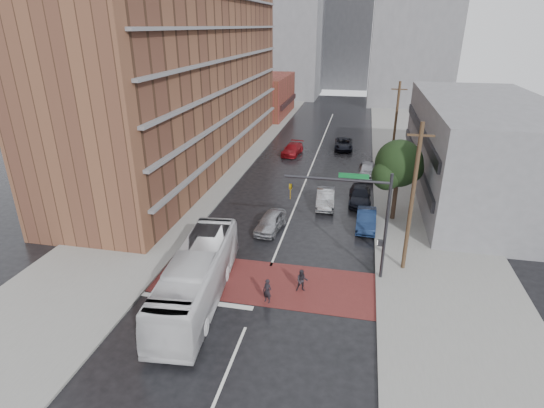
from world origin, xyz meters
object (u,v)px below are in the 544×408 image
at_px(car_travel_c, 292,149).
at_px(car_parked_far, 367,170).
at_px(suv_travel, 344,144).
at_px(pedestrian_a, 267,291).
at_px(car_travel_b, 325,198).
at_px(car_parked_mid, 360,195).
at_px(transit_bus, 197,277).
at_px(pedestrian_b, 302,281).
at_px(car_travel_a, 271,222).
at_px(car_parked_near, 366,220).

distance_m(car_travel_c, car_parked_far, 11.60).
distance_m(car_travel_c, suv_travel, 7.40).
relative_size(pedestrian_a, car_travel_b, 0.34).
distance_m(pedestrian_a, suv_travel, 35.26).
xyz_separation_m(pedestrian_a, car_parked_mid, (5.03, 16.86, -0.06)).
bearing_deg(pedestrian_a, transit_bus, -150.52).
distance_m(pedestrian_b, car_travel_a, 8.72).
height_order(pedestrian_a, car_travel_a, pedestrian_a).
bearing_deg(car_travel_a, car_parked_near, 22.04).
relative_size(pedestrian_a, suv_travel, 0.31).
height_order(pedestrian_a, car_parked_far, car_parked_far).
distance_m(car_travel_a, car_parked_far, 16.54).
distance_m(transit_bus, car_parked_far, 26.67).
bearing_deg(car_parked_mid, pedestrian_a, -107.24).
height_order(car_travel_c, suv_travel, suv_travel).
relative_size(pedestrian_b, car_travel_c, 0.31).
bearing_deg(car_parked_far, car_travel_b, -110.93).
bearing_deg(transit_bus, car_parked_near, 45.77).
distance_m(car_travel_b, suv_travel, 19.82).
distance_m(car_parked_near, car_parked_far, 12.73).
xyz_separation_m(transit_bus, pedestrian_a, (4.10, 0.58, -0.82)).
height_order(car_parked_near, car_parked_mid, car_parked_near).
xyz_separation_m(pedestrian_a, car_parked_far, (5.63, 24.23, 0.01)).
relative_size(car_parked_near, car_parked_mid, 0.90).
xyz_separation_m(transit_bus, car_parked_near, (9.73, 12.08, -0.87)).
relative_size(car_travel_c, car_parked_near, 1.09).
relative_size(pedestrian_b, car_parked_far, 0.32).
bearing_deg(car_parked_mid, car_travel_b, -154.39).
distance_m(transit_bus, car_travel_b, 17.08).
distance_m(car_travel_c, car_parked_near, 21.76).
bearing_deg(car_parked_mid, car_travel_c, 120.67).
distance_m(transit_bus, car_parked_near, 15.54).
distance_m(suv_travel, car_parked_far, 11.36).
xyz_separation_m(pedestrian_b, car_travel_a, (-3.67, 7.91, -0.01)).
xyz_separation_m(pedestrian_b, car_parked_far, (3.80, 22.66, 0.04)).
relative_size(transit_bus, car_travel_c, 2.38).
height_order(car_travel_b, car_parked_far, car_parked_far).
relative_size(pedestrian_b, car_parked_mid, 0.31).
height_order(suv_travel, car_parked_mid, car_parked_mid).
relative_size(car_travel_a, car_parked_near, 0.98).
xyz_separation_m(car_parked_near, car_parked_far, (0.00, 12.73, 0.06)).
bearing_deg(car_parked_far, suv_travel, 107.18).
distance_m(pedestrian_a, car_travel_b, 15.48).
height_order(transit_bus, pedestrian_a, transit_bus).
height_order(car_parked_near, car_parked_far, car_parked_far).
height_order(car_travel_b, suv_travel, car_travel_b).
relative_size(car_travel_a, car_travel_c, 0.90).
bearing_deg(car_travel_a, suv_travel, 87.18).
distance_m(pedestrian_a, car_travel_c, 31.38).
bearing_deg(car_parked_far, car_parked_near, -88.56).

